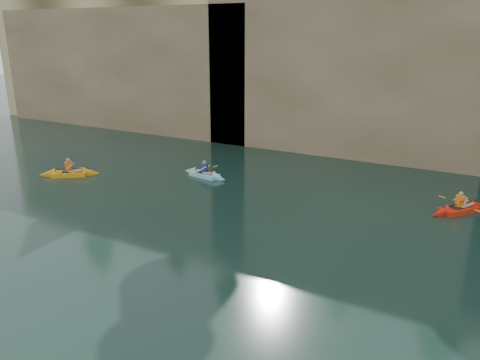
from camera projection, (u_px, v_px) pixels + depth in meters
The scene contains 9 objects.
ground at pixel (114, 318), 14.13m from camera, with size 160.00×160.00×0.00m, color black.
cliff at pixel (373, 61), 37.38m from camera, with size 70.00×16.00×12.00m, color tan.
cliff_slab_west at pixel (119, 67), 40.57m from camera, with size 26.00×2.40×10.56m, color #9F7E60.
cliff_slab_center at pixel (375, 73), 30.37m from camera, with size 24.00×2.40×11.40m, color #9F7E60.
sea_cave_west at pixel (135, 108), 40.11m from camera, with size 4.50×1.00×4.00m, color black.
sea_cave_center at pixel (285, 128), 33.82m from camera, with size 3.50×1.00×3.20m, color black.
kayaker_orange at pixel (69, 173), 27.98m from camera, with size 3.36×2.70×1.35m.
kayaker_red_far at pixel (459, 209), 22.39m from camera, with size 2.69×3.24×1.28m.
kayaker_ltblue_mid at pixel (205, 174), 27.84m from camera, with size 3.29×2.39×1.22m.
Camera 1 is at (9.20, -8.86, 8.27)m, focal length 35.00 mm.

